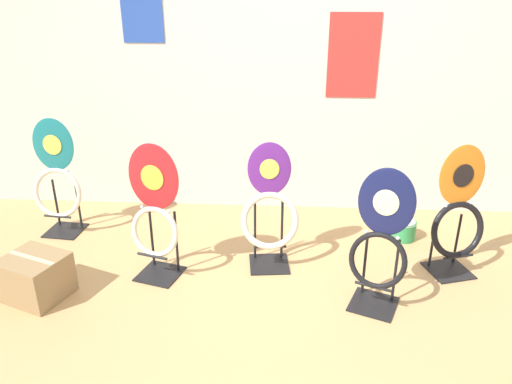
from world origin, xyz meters
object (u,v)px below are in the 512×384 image
object	(u,v)px
toilet_seat_display_orange_sun	(458,219)
toilet_seat_display_crimson_swirl	(155,213)
toilet_seat_display_purple_note	(270,214)
paint_can	(404,229)
toilet_seat_display_teal_sax	(57,183)
storage_box	(36,277)
toilet_seat_display_navy_moon	(381,240)

from	to	relation	value
toilet_seat_display_orange_sun	toilet_seat_display_crimson_swirl	distance (m)	2.05
toilet_seat_display_purple_note	paint_can	distance (m)	1.19
toilet_seat_display_teal_sax	paint_can	xyz separation A→B (m)	(2.75, 0.04, -0.35)
toilet_seat_display_purple_note	toilet_seat_display_crimson_swirl	size ratio (longest dim) A/B	0.94
toilet_seat_display_crimson_swirl	paint_can	size ratio (longest dim) A/B	5.19
paint_can	storage_box	bearing A→B (deg)	-160.18
toilet_seat_display_teal_sax	storage_box	size ratio (longest dim) A/B	2.01
toilet_seat_display_navy_moon	storage_box	world-z (taller)	toilet_seat_display_navy_moon
toilet_seat_display_teal_sax	paint_can	distance (m)	2.77
toilet_seat_display_purple_note	paint_can	world-z (taller)	toilet_seat_display_purple_note
toilet_seat_display_teal_sax	storage_box	world-z (taller)	toilet_seat_display_teal_sax
toilet_seat_display_teal_sax	paint_can	world-z (taller)	toilet_seat_display_teal_sax
toilet_seat_display_purple_note	storage_box	bearing A→B (deg)	-162.58
toilet_seat_display_orange_sun	toilet_seat_display_teal_sax	world-z (taller)	toilet_seat_display_teal_sax
toilet_seat_display_purple_note	storage_box	world-z (taller)	toilet_seat_display_purple_note
toilet_seat_display_purple_note	toilet_seat_display_navy_moon	bearing A→B (deg)	-31.85
toilet_seat_display_navy_moon	toilet_seat_display_teal_sax	distance (m)	2.52
toilet_seat_display_navy_moon	toilet_seat_display_teal_sax	xyz separation A→B (m)	(-2.38, 0.84, -0.03)
toilet_seat_display_orange_sun	toilet_seat_display_crimson_swirl	bearing A→B (deg)	-175.55
toilet_seat_display_orange_sun	toilet_seat_display_teal_sax	bearing A→B (deg)	171.79
paint_can	storage_box	distance (m)	2.72
toilet_seat_display_teal_sax	toilet_seat_display_crimson_swirl	distance (m)	1.10
toilet_seat_display_crimson_swirl	paint_can	bearing A→B (deg)	18.97
toilet_seat_display_navy_moon	toilet_seat_display_crimson_swirl	size ratio (longest dim) A/B	0.95
toilet_seat_display_navy_moon	toilet_seat_display_purple_note	world-z (taller)	toilet_seat_display_navy_moon
toilet_seat_display_orange_sun	toilet_seat_display_purple_note	distance (m)	1.28
toilet_seat_display_orange_sun	paint_can	bearing A→B (deg)	115.47
toilet_seat_display_orange_sun	storage_box	distance (m)	2.83
storage_box	toilet_seat_display_crimson_swirl	bearing A→B (deg)	21.87
toilet_seat_display_orange_sun	toilet_seat_display_navy_moon	bearing A→B (deg)	-145.06
toilet_seat_display_purple_note	paint_can	size ratio (longest dim) A/B	4.88
toilet_seat_display_navy_moon	paint_can	distance (m)	1.02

